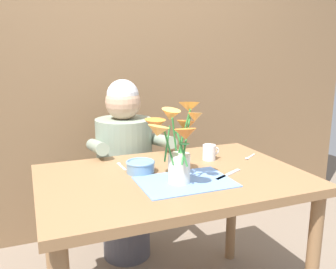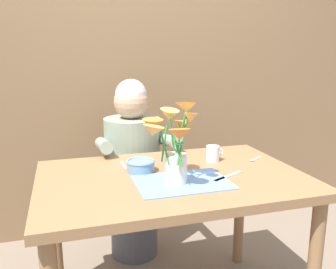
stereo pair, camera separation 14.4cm
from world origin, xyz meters
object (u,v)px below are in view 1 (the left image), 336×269
ceramic_bowl (140,166)px  dinner_knife (228,174)px  seated_person (125,173)px  coffee_cup (209,152)px  flower_vase (176,139)px

ceramic_bowl → dinner_knife: bearing=-27.0°
seated_person → ceramic_bowl: size_ratio=8.35×
coffee_cup → dinner_knife: bearing=-97.7°
seated_person → dinner_knife: (0.30, -0.71, 0.18)m
coffee_cup → seated_person: bearing=125.4°
seated_person → dinner_knife: size_ratio=5.97×
flower_vase → ceramic_bowl: 0.27m
flower_vase → coffee_cup: bearing=40.2°
flower_vase → coffee_cup: size_ratio=3.82×
dinner_knife → coffee_cup: (0.03, 0.24, 0.04)m
ceramic_bowl → dinner_knife: (0.36, -0.18, -0.03)m
dinner_knife → coffee_cup: coffee_cup is taller
seated_person → coffee_cup: 0.61m
dinner_knife → flower_vase: bearing=154.4°
seated_person → coffee_cup: bearing=-53.5°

